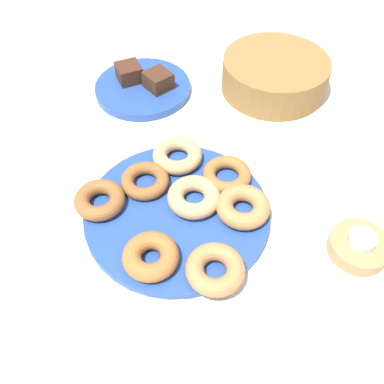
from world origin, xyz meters
name	(u,v)px	position (x,y,z in m)	size (l,w,h in m)	color
ground_plane	(177,215)	(0.00, 0.00, 0.00)	(2.40, 2.40, 0.00)	white
donut_plate	(177,213)	(0.00, 0.00, 0.01)	(0.32, 0.32, 0.01)	#284C9E
donut_0	(215,269)	(0.14, -0.01, 0.03)	(0.09, 0.09, 0.03)	#C6844C
donut_1	(243,207)	(0.06, 0.09, 0.03)	(0.09, 0.09, 0.03)	#C6844C
donut_2	(145,181)	(-0.08, -0.02, 0.03)	(0.09, 0.09, 0.02)	#995B2D
donut_3	(151,256)	(0.07, -0.08, 0.03)	(0.09, 0.09, 0.03)	#AD6B33
donut_4	(194,198)	(0.00, 0.03, 0.03)	(0.09, 0.09, 0.03)	tan
donut_5	(100,200)	(-0.08, -0.11, 0.03)	(0.09, 0.09, 0.03)	#995B2D
donut_6	(177,155)	(-0.10, 0.06, 0.03)	(0.09, 0.09, 0.03)	tan
donut_7	(227,175)	(-0.02, 0.11, 0.03)	(0.09, 0.09, 0.02)	#AD6B33
cake_plate	(143,88)	(-0.34, 0.11, 0.01)	(0.21, 0.21, 0.02)	#284C9E
brownie_near	(129,73)	(-0.38, 0.09, 0.04)	(0.05, 0.05, 0.04)	#472819
brownie_far	(158,80)	(-0.32, 0.13, 0.04)	(0.05, 0.05, 0.04)	#472819
candle_holder	(358,247)	(0.21, 0.21, 0.01)	(0.10, 0.10, 0.03)	tan
tealight	(362,240)	(0.21, 0.21, 0.03)	(0.04, 0.04, 0.01)	silver
basket	(275,75)	(-0.20, 0.36, 0.04)	(0.23, 0.23, 0.07)	olive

